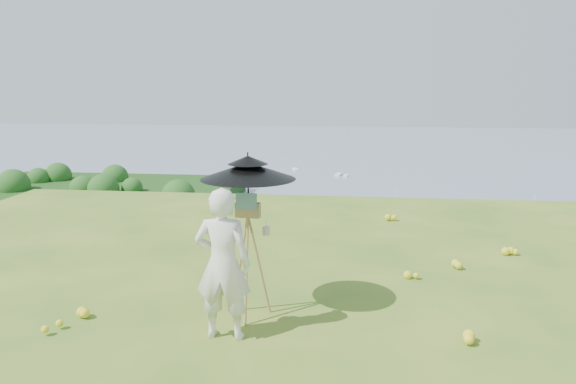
# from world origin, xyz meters

# --- Properties ---
(ground) EXTENTS (14.00, 14.00, 0.00)m
(ground) POSITION_xyz_m (0.00, 0.00, 0.00)
(ground) COLOR #3E7220
(ground) RESTS_ON ground
(shoreline_tier) EXTENTS (170.00, 28.00, 8.00)m
(shoreline_tier) POSITION_xyz_m (0.00, 75.00, -36.00)
(shoreline_tier) COLOR #6F6A59
(shoreline_tier) RESTS_ON bay_water
(bay_water) EXTENTS (700.00, 700.00, 0.00)m
(bay_water) POSITION_xyz_m (0.00, 240.00, -34.00)
(bay_water) COLOR slate
(bay_water) RESTS_ON ground
(peninsula) EXTENTS (90.00, 60.00, 12.00)m
(peninsula) POSITION_xyz_m (-75.00, 155.00, -29.00)
(peninsula) COLOR #103D10
(peninsula) RESTS_ON bay_water
(slope_trees) EXTENTS (110.00, 50.00, 6.00)m
(slope_trees) POSITION_xyz_m (0.00, 35.00, -15.00)
(slope_trees) COLOR #18501A
(slope_trees) RESTS_ON forest_slope
(harbor_town) EXTENTS (110.00, 22.00, 5.00)m
(harbor_town) POSITION_xyz_m (0.00, 75.00, -29.50)
(harbor_town) COLOR silver
(harbor_town) RESTS_ON shoreline_tier
(moored_boats) EXTENTS (140.00, 140.00, 0.70)m
(moored_boats) POSITION_xyz_m (-12.50, 161.00, -33.65)
(moored_boats) COLOR white
(moored_boats) RESTS_ON bay_water
(wildflowers) EXTENTS (10.00, 10.50, 0.12)m
(wildflowers) POSITION_xyz_m (0.00, 0.25, 0.06)
(wildflowers) COLOR yellow
(wildflowers) RESTS_ON ground
(painter) EXTENTS (0.62, 0.42, 1.68)m
(painter) POSITION_xyz_m (-0.12, -0.89, 0.84)
(painter) COLOR silver
(painter) RESTS_ON ground
(field_easel) EXTENTS (0.62, 0.62, 1.52)m
(field_easel) POSITION_xyz_m (0.05, -0.30, 0.76)
(field_easel) COLOR olive
(field_easel) RESTS_ON ground
(sun_umbrella) EXTENTS (1.16, 1.16, 0.73)m
(sun_umbrella) POSITION_xyz_m (0.05, -0.27, 1.61)
(sun_umbrella) COLOR black
(sun_umbrella) RESTS_ON field_easel
(painter_cap) EXTENTS (0.18, 0.21, 0.10)m
(painter_cap) POSITION_xyz_m (-0.12, -0.89, 1.63)
(painter_cap) COLOR #D87876
(painter_cap) RESTS_ON painter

